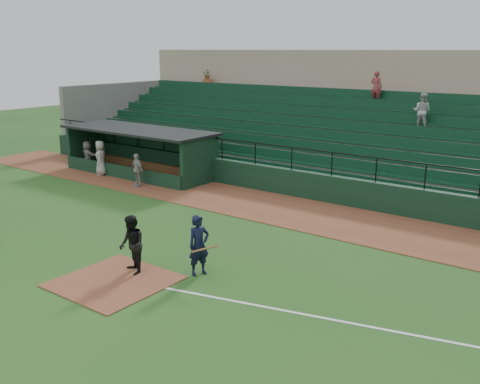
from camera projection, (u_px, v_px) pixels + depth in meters
The scene contains 11 objects.
ground at pixel (140, 271), 16.35m from camera, with size 90.00×90.00×0.00m, color #234E19.
warning_track at pixel (283, 210), 22.54m from camera, with size 40.00×4.00×0.03m, color brown.
home_plate_dirt at pixel (114, 281), 15.58m from camera, with size 3.00×3.00×0.03m, color brown.
foul_line at pixel (417, 336), 12.64m from camera, with size 18.00×0.09×0.01m, color white.
stadium_structure at pixel (371, 131), 28.51m from camera, with size 38.00×13.08×6.40m.
dugout at pixel (145, 148), 29.07m from camera, with size 8.90×3.20×2.42m.
batter_at_plate at pixel (199, 245), 15.89m from camera, with size 1.12×0.77×1.82m.
umpire at pixel (132, 245), 15.95m from camera, with size 0.86×0.67×1.78m, color black.
dugout_player_a at pixel (137, 170), 26.21m from camera, with size 0.93×0.39×1.58m, color #A7A29C.
dugout_player_b at pixel (101, 158), 28.46m from camera, with size 0.89×0.58×1.82m, color #A19C97.
dugout_player_c at pixel (88, 155), 29.92m from camera, with size 1.46×0.46×1.57m, color #A39E99.
Camera 1 is at (11.53, -10.38, 6.44)m, focal length 40.83 mm.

